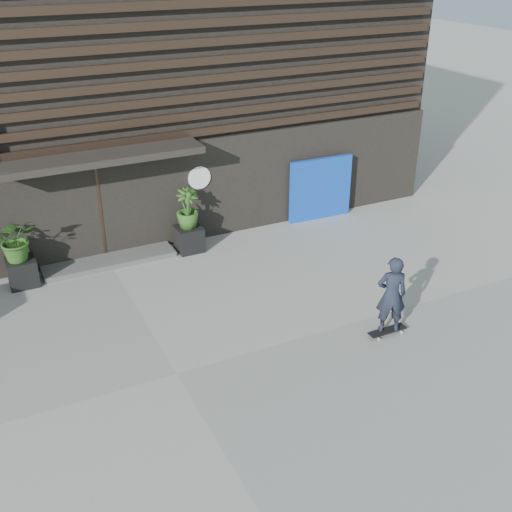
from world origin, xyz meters
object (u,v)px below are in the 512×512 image
skateboarder (391,295)px  planter_pot_left (22,272)px  blue_tarp (320,189)px  planter_pot_right (189,239)px

skateboarder → planter_pot_left: bearing=139.6°
planter_pot_left → blue_tarp: (7.60, 0.30, 0.53)m
planter_pot_right → blue_tarp: bearing=4.5°
blue_tarp → skateboarder: (-1.72, -5.31, 0.03)m
planter_pot_left → planter_pot_right: bearing=0.0°
planter_pot_left → planter_pot_right: (3.80, 0.00, 0.00)m
blue_tarp → planter_pot_right: bearing=-173.5°
planter_pot_left → skateboarder: size_ratio=0.37×
planter_pot_right → planter_pot_left: bearing=180.0°
planter_pot_right → blue_tarp: size_ratio=0.34×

